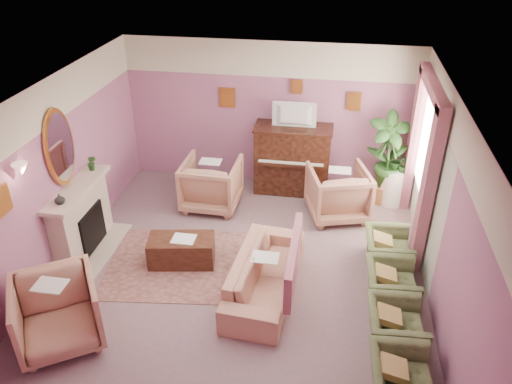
% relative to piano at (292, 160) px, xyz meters
% --- Properties ---
extents(floor, '(5.50, 6.00, 0.01)m').
position_rel_piano_xyz_m(floor, '(-0.50, -2.68, -0.65)').
color(floor, slate).
rests_on(floor, ground).
extents(ceiling, '(5.50, 6.00, 0.01)m').
position_rel_piano_xyz_m(ceiling, '(-0.50, -2.68, 2.15)').
color(ceiling, white).
rests_on(ceiling, wall_back).
extents(wall_back, '(5.50, 0.02, 2.80)m').
position_rel_piano_xyz_m(wall_back, '(-0.50, 0.32, 0.75)').
color(wall_back, '#845580').
rests_on(wall_back, floor).
extents(wall_front, '(5.50, 0.02, 2.80)m').
position_rel_piano_xyz_m(wall_front, '(-0.50, -5.68, 0.75)').
color(wall_front, '#845580').
rests_on(wall_front, floor).
extents(wall_left, '(0.02, 6.00, 2.80)m').
position_rel_piano_xyz_m(wall_left, '(-3.25, -2.68, 0.75)').
color(wall_left, '#845580').
rests_on(wall_left, floor).
extents(wall_right, '(0.02, 6.00, 2.80)m').
position_rel_piano_xyz_m(wall_right, '(2.25, -2.68, 0.75)').
color(wall_right, '#845580').
rests_on(wall_right, floor).
extents(picture_rail_band, '(5.50, 0.01, 0.65)m').
position_rel_piano_xyz_m(picture_rail_band, '(-0.50, 0.31, 1.82)').
color(picture_rail_band, beige).
rests_on(picture_rail_band, wall_back).
extents(stripe_panel, '(0.01, 3.00, 2.15)m').
position_rel_piano_xyz_m(stripe_panel, '(2.23, -1.38, 0.42)').
color(stripe_panel, beige).
rests_on(stripe_panel, wall_right).
extents(fireplace_surround, '(0.30, 1.40, 1.10)m').
position_rel_piano_xyz_m(fireplace_surround, '(-3.09, -2.48, -0.10)').
color(fireplace_surround, beige).
rests_on(fireplace_surround, floor).
extents(fireplace_inset, '(0.18, 0.72, 0.68)m').
position_rel_piano_xyz_m(fireplace_inset, '(-2.99, -2.48, -0.25)').
color(fireplace_inset, black).
rests_on(fireplace_inset, floor).
extents(fire_ember, '(0.06, 0.54, 0.10)m').
position_rel_piano_xyz_m(fire_ember, '(-2.95, -2.48, -0.43)').
color(fire_ember, '#E24C1F').
rests_on(fire_ember, floor).
extents(mantel_shelf, '(0.40, 1.55, 0.07)m').
position_rel_piano_xyz_m(mantel_shelf, '(-3.06, -2.48, 0.47)').
color(mantel_shelf, beige).
rests_on(mantel_shelf, fireplace_surround).
extents(hearth, '(0.55, 1.50, 0.02)m').
position_rel_piano_xyz_m(hearth, '(-2.89, -2.48, -0.64)').
color(hearth, beige).
rests_on(hearth, floor).
extents(mirror_frame, '(0.04, 0.72, 1.20)m').
position_rel_piano_xyz_m(mirror_frame, '(-3.20, -2.48, 1.15)').
color(mirror_frame, '#CB8131').
rests_on(mirror_frame, wall_left).
extents(mirror_glass, '(0.01, 0.60, 1.06)m').
position_rel_piano_xyz_m(mirror_glass, '(-3.17, -2.48, 1.15)').
color(mirror_glass, silver).
rests_on(mirror_glass, wall_left).
extents(sconce_shade, '(0.20, 0.20, 0.16)m').
position_rel_piano_xyz_m(sconce_shade, '(-3.12, -3.53, 1.33)').
color(sconce_shade, '#FFBBA1').
rests_on(sconce_shade, wall_left).
extents(piano, '(1.40, 0.60, 1.30)m').
position_rel_piano_xyz_m(piano, '(0.00, 0.00, 0.00)').
color(piano, black).
rests_on(piano, floor).
extents(piano_keyshelf, '(1.30, 0.12, 0.06)m').
position_rel_piano_xyz_m(piano_keyshelf, '(-0.00, -0.35, 0.07)').
color(piano_keyshelf, black).
rests_on(piano_keyshelf, piano).
extents(piano_keys, '(1.20, 0.08, 0.02)m').
position_rel_piano_xyz_m(piano_keys, '(0.00, -0.35, 0.11)').
color(piano_keys, silver).
rests_on(piano_keys, piano).
extents(piano_top, '(1.45, 0.65, 0.04)m').
position_rel_piano_xyz_m(piano_top, '(0.00, 0.00, 0.66)').
color(piano_top, black).
rests_on(piano_top, piano).
extents(television, '(0.80, 0.12, 0.48)m').
position_rel_piano_xyz_m(television, '(0.00, -0.05, 0.95)').
color(television, black).
rests_on(television, piano).
extents(print_back_left, '(0.30, 0.03, 0.38)m').
position_rel_piano_xyz_m(print_back_left, '(-1.30, 0.28, 1.07)').
color(print_back_left, '#CB8131').
rests_on(print_back_left, wall_back).
extents(print_back_right, '(0.26, 0.03, 0.34)m').
position_rel_piano_xyz_m(print_back_right, '(1.05, 0.28, 1.13)').
color(print_back_right, '#CB8131').
rests_on(print_back_right, wall_back).
extents(print_back_mid, '(0.22, 0.03, 0.26)m').
position_rel_piano_xyz_m(print_back_mid, '(0.00, 0.28, 1.35)').
color(print_back_mid, '#CB8131').
rests_on(print_back_mid, wall_back).
extents(print_left_wall, '(0.03, 0.28, 0.36)m').
position_rel_piano_xyz_m(print_left_wall, '(-3.21, -3.88, 1.07)').
color(print_left_wall, '#CB8131').
rests_on(print_left_wall, wall_left).
extents(window_blind, '(0.03, 1.40, 1.80)m').
position_rel_piano_xyz_m(window_blind, '(2.20, -1.13, 1.05)').
color(window_blind, beige).
rests_on(window_blind, wall_right).
extents(curtain_left, '(0.16, 0.34, 2.60)m').
position_rel_piano_xyz_m(curtain_left, '(2.12, -2.05, 0.65)').
color(curtain_left, '#A15465').
rests_on(curtain_left, floor).
extents(curtain_right, '(0.16, 0.34, 2.60)m').
position_rel_piano_xyz_m(curtain_right, '(2.12, -0.21, 0.65)').
color(curtain_right, '#A15465').
rests_on(curtain_right, floor).
extents(pelmet, '(0.16, 2.20, 0.16)m').
position_rel_piano_xyz_m(pelmet, '(2.12, -1.13, 1.91)').
color(pelmet, '#A15465').
rests_on(pelmet, wall_right).
extents(mantel_plant, '(0.16, 0.16, 0.28)m').
position_rel_piano_xyz_m(mantel_plant, '(-3.05, -1.93, 0.64)').
color(mantel_plant, '#1F491A').
rests_on(mantel_plant, mantel_shelf).
extents(mantel_vase, '(0.16, 0.16, 0.16)m').
position_rel_piano_xyz_m(mantel_vase, '(-3.05, -2.98, 0.58)').
color(mantel_vase, beige).
rests_on(mantel_vase, mantel_shelf).
extents(area_rug, '(2.70, 2.08, 0.01)m').
position_rel_piano_xyz_m(area_rug, '(-1.32, -2.61, -0.64)').
color(area_rug, brown).
rests_on(area_rug, floor).
extents(coffee_table, '(1.07, 0.66, 0.45)m').
position_rel_piano_xyz_m(coffee_table, '(-1.44, -2.58, -0.43)').
color(coffee_table, '#3F2115').
rests_on(coffee_table, floor).
extents(table_paper, '(0.35, 0.28, 0.01)m').
position_rel_piano_xyz_m(table_paper, '(-1.39, -2.58, -0.20)').
color(table_paper, white).
rests_on(table_paper, coffee_table).
extents(sofa, '(0.69, 2.07, 0.84)m').
position_rel_piano_xyz_m(sofa, '(-0.07, -3.01, -0.23)').
color(sofa, tan).
rests_on(sofa, floor).
extents(sofa_throw, '(0.10, 1.57, 0.58)m').
position_rel_piano_xyz_m(sofa_throw, '(0.33, -3.01, -0.05)').
color(sofa_throw, '#A15465').
rests_on(sofa_throw, sofa).
extents(floral_armchair_left, '(0.98, 0.98, 1.03)m').
position_rel_piano_xyz_m(floral_armchair_left, '(-1.39, -0.84, -0.14)').
color(floral_armchair_left, tan).
rests_on(floral_armchair_left, floor).
extents(floral_armchair_right, '(0.98, 0.98, 1.03)m').
position_rel_piano_xyz_m(floral_armchair_right, '(0.89, -0.79, -0.14)').
color(floral_armchair_right, tan).
rests_on(floral_armchair_right, floor).
extents(floral_armchair_front, '(0.98, 0.98, 1.03)m').
position_rel_piano_xyz_m(floral_armchair_front, '(-2.48, -4.39, -0.14)').
color(floral_armchair_front, tan).
rests_on(floral_armchair_front, floor).
extents(olive_chair_a, '(0.57, 0.81, 0.70)m').
position_rel_piano_xyz_m(olive_chair_a, '(1.70, -4.55, -0.30)').
color(olive_chair_a, '#515F37').
rests_on(olive_chair_a, floor).
extents(olive_chair_b, '(0.57, 0.81, 0.70)m').
position_rel_piano_xyz_m(olive_chair_b, '(1.70, -3.73, -0.30)').
color(olive_chair_b, '#515F37').
rests_on(olive_chair_b, floor).
extents(olive_chair_c, '(0.57, 0.81, 0.70)m').
position_rel_piano_xyz_m(olive_chair_c, '(1.70, -2.91, -0.30)').
color(olive_chair_c, '#515F37').
rests_on(olive_chair_c, floor).
extents(olive_chair_d, '(0.57, 0.81, 0.70)m').
position_rel_piano_xyz_m(olive_chair_d, '(1.70, -2.09, -0.30)').
color(olive_chair_d, '#515F37').
rests_on(olive_chair_d, floor).
extents(side_table, '(0.52, 0.52, 0.70)m').
position_rel_piano_xyz_m(side_table, '(1.89, -0.15, -0.30)').
color(side_table, white).
rests_on(side_table, floor).
extents(side_plant_big, '(0.30, 0.30, 0.34)m').
position_rel_piano_xyz_m(side_plant_big, '(1.89, -0.15, 0.22)').
color(side_plant_big, '#1F491A').
rests_on(side_plant_big, side_table).
extents(side_plant_small, '(0.16, 0.16, 0.28)m').
position_rel_piano_xyz_m(side_plant_small, '(2.01, -0.25, 0.19)').
color(side_plant_small, '#1F491A').
rests_on(side_plant_small, side_table).
extents(palm_pot, '(0.34, 0.34, 0.34)m').
position_rel_piano_xyz_m(palm_pot, '(1.72, -0.18, -0.48)').
color(palm_pot, '#9A5E33').
rests_on(palm_pot, floor).
extents(palm_plant, '(0.76, 0.76, 1.44)m').
position_rel_piano_xyz_m(palm_plant, '(1.72, -0.18, 0.41)').
color(palm_plant, '#1F491A').
rests_on(palm_plant, palm_pot).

